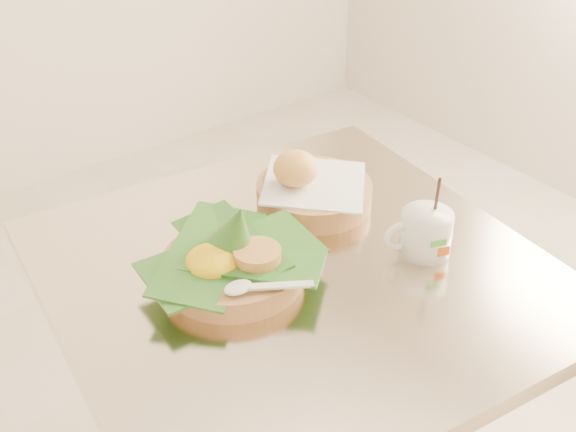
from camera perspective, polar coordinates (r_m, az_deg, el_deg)
cafe_table at (r=1.23m, az=0.66°, el=-12.30°), size 0.77×0.77×0.75m
rice_basket at (r=1.04m, az=-4.41°, el=-3.39°), size 0.26×0.26×0.13m
bread_basket at (r=1.21m, az=1.83°, el=2.16°), size 0.23×0.23×0.10m
coffee_mug at (r=1.11m, az=10.76°, el=-1.20°), size 0.11×0.08×0.14m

